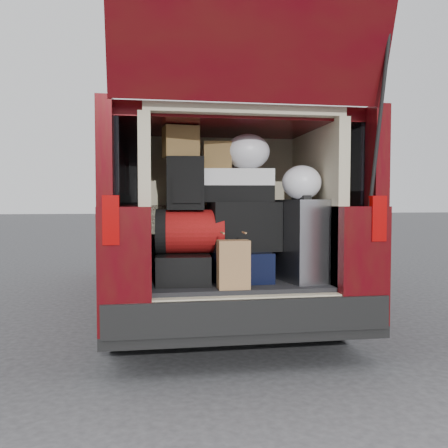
{
  "coord_description": "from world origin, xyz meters",
  "views": [
    {
      "loc": [
        -0.63,
        -3.26,
        1.14
      ],
      "look_at": [
        -0.09,
        0.2,
        0.97
      ],
      "focal_mm": 38.0,
      "sensor_mm": 36.0,
      "label": 1
    }
  ],
  "objects_px": {
    "kraft_bag": "(233,264)",
    "red_duffel": "(190,231)",
    "navy_hardshell": "(239,265)",
    "backpack": "(186,183)",
    "black_soft_case": "(244,226)",
    "twotone_duffel": "(236,186)",
    "silver_roller": "(301,241)",
    "black_hardshell": "(184,268)"
  },
  "relations": [
    {
      "from": "black_hardshell",
      "to": "kraft_bag",
      "type": "bearing_deg",
      "value": -41.12
    },
    {
      "from": "silver_roller",
      "to": "twotone_duffel",
      "type": "height_order",
      "value": "twotone_duffel"
    },
    {
      "from": "navy_hardshell",
      "to": "silver_roller",
      "type": "xyz_separation_m",
      "value": [
        0.44,
        -0.13,
        0.19
      ]
    },
    {
      "from": "navy_hardshell",
      "to": "twotone_duffel",
      "type": "height_order",
      "value": "twotone_duffel"
    },
    {
      "from": "black_soft_case",
      "to": "twotone_duffel",
      "type": "relative_size",
      "value": 0.93
    },
    {
      "from": "red_duffel",
      "to": "backpack",
      "type": "relative_size",
      "value": 1.28
    },
    {
      "from": "black_hardshell",
      "to": "navy_hardshell",
      "type": "xyz_separation_m",
      "value": [
        0.41,
        0.02,
        0.0
      ]
    },
    {
      "from": "black_soft_case",
      "to": "twotone_duffel",
      "type": "xyz_separation_m",
      "value": [
        -0.05,
        0.03,
        0.3
      ]
    },
    {
      "from": "navy_hardshell",
      "to": "silver_roller",
      "type": "distance_m",
      "value": 0.49
    },
    {
      "from": "black_hardshell",
      "to": "navy_hardshell",
      "type": "distance_m",
      "value": 0.41
    },
    {
      "from": "backpack",
      "to": "twotone_duffel",
      "type": "relative_size",
      "value": 0.7
    },
    {
      "from": "navy_hardshell",
      "to": "backpack",
      "type": "height_order",
      "value": "backpack"
    },
    {
      "from": "kraft_bag",
      "to": "red_duffel",
      "type": "bearing_deg",
      "value": 128.06
    },
    {
      "from": "red_duffel",
      "to": "kraft_bag",
      "type": "bearing_deg",
      "value": -48.24
    },
    {
      "from": "silver_roller",
      "to": "kraft_bag",
      "type": "distance_m",
      "value": 0.59
    },
    {
      "from": "backpack",
      "to": "twotone_duffel",
      "type": "height_order",
      "value": "backpack"
    },
    {
      "from": "black_hardshell",
      "to": "black_soft_case",
      "type": "xyz_separation_m",
      "value": [
        0.45,
        0.04,
        0.29
      ]
    },
    {
      "from": "black_hardshell",
      "to": "red_duffel",
      "type": "xyz_separation_m",
      "value": [
        0.05,
        0.02,
        0.26
      ]
    },
    {
      "from": "black_hardshell",
      "to": "red_duffel",
      "type": "height_order",
      "value": "red_duffel"
    },
    {
      "from": "backpack",
      "to": "twotone_duffel",
      "type": "distance_m",
      "value": 0.39
    },
    {
      "from": "navy_hardshell",
      "to": "kraft_bag",
      "type": "bearing_deg",
      "value": -110.24
    },
    {
      "from": "kraft_bag",
      "to": "silver_roller",
      "type": "bearing_deg",
      "value": 21.17
    },
    {
      "from": "navy_hardshell",
      "to": "black_soft_case",
      "type": "xyz_separation_m",
      "value": [
        0.04,
        0.02,
        0.29
      ]
    },
    {
      "from": "silver_roller",
      "to": "twotone_duffel",
      "type": "distance_m",
      "value": 0.63
    },
    {
      "from": "navy_hardshell",
      "to": "black_soft_case",
      "type": "height_order",
      "value": "black_soft_case"
    },
    {
      "from": "kraft_bag",
      "to": "twotone_duffel",
      "type": "height_order",
      "value": "twotone_duffel"
    },
    {
      "from": "black_hardshell",
      "to": "silver_roller",
      "type": "distance_m",
      "value": 0.88
    },
    {
      "from": "red_duffel",
      "to": "backpack",
      "type": "bearing_deg",
      "value": -137.57
    },
    {
      "from": "silver_roller",
      "to": "red_duffel",
      "type": "height_order",
      "value": "silver_roller"
    },
    {
      "from": "black_hardshell",
      "to": "black_soft_case",
      "type": "bearing_deg",
      "value": 9.08
    },
    {
      "from": "kraft_bag",
      "to": "red_duffel",
      "type": "xyz_separation_m",
      "value": [
        -0.26,
        0.33,
        0.2
      ]
    },
    {
      "from": "black_soft_case",
      "to": "twotone_duffel",
      "type": "distance_m",
      "value": 0.31
    },
    {
      "from": "black_hardshell",
      "to": "backpack",
      "type": "bearing_deg",
      "value": -4.53
    },
    {
      "from": "black_hardshell",
      "to": "navy_hardshell",
      "type": "relative_size",
      "value": 1.04
    },
    {
      "from": "silver_roller",
      "to": "kraft_bag",
      "type": "bearing_deg",
      "value": -170.5
    },
    {
      "from": "navy_hardshell",
      "to": "silver_roller",
      "type": "relative_size",
      "value": 0.83
    },
    {
      "from": "black_soft_case",
      "to": "navy_hardshell",
      "type": "bearing_deg",
      "value": -164.35
    },
    {
      "from": "red_duffel",
      "to": "black_soft_case",
      "type": "relative_size",
      "value": 0.97
    },
    {
      "from": "silver_roller",
      "to": "twotone_duffel",
      "type": "bearing_deg",
      "value": 146.8
    },
    {
      "from": "black_hardshell",
      "to": "backpack",
      "type": "relative_size",
      "value": 1.37
    },
    {
      "from": "black_soft_case",
      "to": "twotone_duffel",
      "type": "height_order",
      "value": "twotone_duffel"
    },
    {
      "from": "kraft_bag",
      "to": "backpack",
      "type": "xyz_separation_m",
      "value": [
        -0.29,
        0.31,
        0.55
      ]
    }
  ]
}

